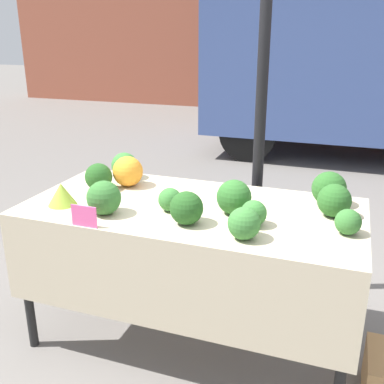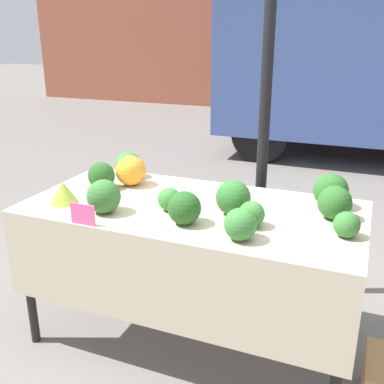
% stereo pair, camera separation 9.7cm
% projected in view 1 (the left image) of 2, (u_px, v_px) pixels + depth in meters
% --- Properties ---
extents(ground_plane, '(40.00, 40.00, 0.00)m').
position_uv_depth(ground_plane, '(192.00, 336.00, 2.69)').
color(ground_plane, slate).
extents(tent_pole, '(0.07, 0.07, 2.43)m').
position_uv_depth(tent_pole, '(260.00, 118.00, 2.78)').
color(tent_pole, black).
rests_on(tent_pole, ground_plane).
extents(parked_truck, '(4.29, 2.22, 2.63)m').
position_uv_depth(parked_truck, '(356.00, 57.00, 6.36)').
color(parked_truck, '#384C84').
rests_on(parked_truck, ground_plane).
extents(market_table, '(1.80, 0.88, 0.84)m').
position_uv_depth(market_table, '(188.00, 228.00, 2.39)').
color(market_table, beige).
rests_on(market_table, ground_plane).
extents(orange_cauliflower, '(0.18, 0.18, 0.18)m').
position_uv_depth(orange_cauliflower, '(128.00, 171.00, 2.70)').
color(orange_cauliflower, orange).
rests_on(orange_cauliflower, market_table).
extents(romanesco_head, '(0.15, 0.15, 0.12)m').
position_uv_depth(romanesco_head, '(62.00, 194.00, 2.41)').
color(romanesco_head, '#93B238').
rests_on(romanesco_head, market_table).
extents(broccoli_head_0, '(0.12, 0.12, 0.12)m').
position_uv_depth(broccoli_head_0, '(348.00, 222.00, 2.05)').
color(broccoli_head_0, '#336B2D').
rests_on(broccoli_head_0, market_table).
extents(broccoli_head_1, '(0.13, 0.13, 0.13)m').
position_uv_depth(broccoli_head_1, '(254.00, 213.00, 2.15)').
color(broccoli_head_1, '#387533').
rests_on(broccoli_head_1, market_table).
extents(broccoli_head_2, '(0.18, 0.18, 0.18)m').
position_uv_depth(broccoli_head_2, '(329.00, 188.00, 2.40)').
color(broccoli_head_2, '#285B23').
rests_on(broccoli_head_2, market_table).
extents(broccoli_head_3, '(0.17, 0.17, 0.17)m').
position_uv_depth(broccoli_head_3, '(124.00, 166.00, 2.85)').
color(broccoli_head_3, '#387533').
rests_on(broccoli_head_3, market_table).
extents(broccoli_head_4, '(0.16, 0.16, 0.16)m').
position_uv_depth(broccoli_head_4, '(99.00, 177.00, 2.64)').
color(broccoli_head_4, '#23511E').
rests_on(broccoli_head_4, market_table).
extents(broccoli_head_5, '(0.18, 0.18, 0.18)m').
position_uv_depth(broccoli_head_5, '(234.00, 197.00, 2.28)').
color(broccoli_head_5, '#2D6628').
rests_on(broccoli_head_5, market_table).
extents(broccoli_head_6, '(0.12, 0.12, 0.12)m').
position_uv_depth(broccoli_head_6, '(170.00, 200.00, 2.33)').
color(broccoli_head_6, '#387533').
rests_on(broccoli_head_6, market_table).
extents(broccoli_head_7, '(0.18, 0.18, 0.18)m').
position_uv_depth(broccoli_head_7, '(104.00, 198.00, 2.28)').
color(broccoli_head_7, '#336B2D').
rests_on(broccoli_head_7, market_table).
extents(broccoli_head_8, '(0.15, 0.15, 0.15)m').
position_uv_depth(broccoli_head_8, '(244.00, 223.00, 2.00)').
color(broccoli_head_8, '#387533').
rests_on(broccoli_head_8, market_table).
extents(broccoli_head_9, '(0.16, 0.16, 0.16)m').
position_uv_depth(broccoli_head_9, '(186.00, 208.00, 2.16)').
color(broccoli_head_9, '#23511E').
rests_on(broccoli_head_9, market_table).
extents(broccoli_head_10, '(0.17, 0.17, 0.17)m').
position_uv_depth(broccoli_head_10, '(334.00, 201.00, 2.25)').
color(broccoli_head_10, '#285B23').
rests_on(broccoli_head_10, market_table).
extents(price_sign, '(0.14, 0.01, 0.11)m').
position_uv_depth(price_sign, '(84.00, 216.00, 2.14)').
color(price_sign, '#F45B9E').
rests_on(price_sign, market_table).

